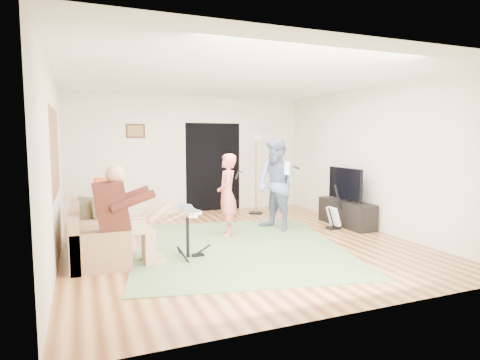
% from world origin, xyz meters
% --- Properties ---
extents(floor, '(6.00, 6.00, 0.00)m').
position_xyz_m(floor, '(0.00, 0.00, 0.00)').
color(floor, brown).
rests_on(floor, ground).
extents(walls, '(5.50, 6.00, 2.70)m').
position_xyz_m(walls, '(0.00, 0.00, 1.35)').
color(walls, silver).
rests_on(walls, floor).
extents(ceiling, '(6.00, 6.00, 0.00)m').
position_xyz_m(ceiling, '(0.00, 0.00, 2.70)').
color(ceiling, white).
rests_on(ceiling, walls).
extents(window_blinds, '(0.00, 2.05, 2.05)m').
position_xyz_m(window_blinds, '(-2.74, 0.20, 1.55)').
color(window_blinds, '#96582E').
rests_on(window_blinds, walls).
extents(doorway, '(2.10, 0.00, 2.10)m').
position_xyz_m(doorway, '(0.55, 2.99, 1.05)').
color(doorway, black).
rests_on(doorway, walls).
extents(picture_frame, '(0.42, 0.03, 0.32)m').
position_xyz_m(picture_frame, '(-1.25, 2.99, 1.90)').
color(picture_frame, '#3F2314').
rests_on(picture_frame, walls).
extents(area_rug, '(3.89, 4.31, 0.02)m').
position_xyz_m(area_rug, '(-0.10, -0.30, 0.01)').
color(area_rug, '#5A7849').
rests_on(area_rug, floor).
extents(sofa, '(0.77, 1.87, 0.76)m').
position_xyz_m(sofa, '(-2.28, 0.07, 0.25)').
color(sofa, '#976E4B').
rests_on(sofa, floor).
extents(drummer, '(0.91, 0.51, 1.39)m').
position_xyz_m(drummer, '(-1.87, -0.58, 0.54)').
color(drummer, '#4B1D15').
rests_on(drummer, sofa).
extents(drum_kit, '(0.41, 0.73, 0.75)m').
position_xyz_m(drum_kit, '(-1.00, -0.58, 0.33)').
color(drum_kit, black).
rests_on(drum_kit, floor).
extents(singer, '(0.50, 0.62, 1.47)m').
position_xyz_m(singer, '(-0.00, 0.49, 0.74)').
color(singer, '#F5726A').
rests_on(singer, floor).
extents(microphone, '(0.06, 0.06, 0.24)m').
position_xyz_m(microphone, '(0.20, 0.49, 1.10)').
color(microphone, black).
rests_on(microphone, singer).
extents(guitarist, '(0.89, 1.01, 1.74)m').
position_xyz_m(guitarist, '(1.01, 0.55, 0.87)').
color(guitarist, slate).
rests_on(guitarist, floor).
extents(guitar_held, '(0.33, 0.60, 0.26)m').
position_xyz_m(guitar_held, '(1.21, 0.55, 1.18)').
color(guitar_held, white).
rests_on(guitar_held, guitarist).
extents(guitar_spare, '(0.31, 0.27, 0.85)m').
position_xyz_m(guitar_spare, '(2.09, 0.23, 0.24)').
color(guitar_spare, black).
rests_on(guitar_spare, floor).
extents(torchiere_lamp, '(0.32, 0.32, 1.81)m').
position_xyz_m(torchiere_lamp, '(1.34, 2.25, 1.24)').
color(torchiere_lamp, black).
rests_on(torchiere_lamp, floor).
extents(dining_chair, '(0.53, 0.55, 1.01)m').
position_xyz_m(dining_chair, '(-1.93, 1.62, 0.36)').
color(dining_chair, tan).
rests_on(dining_chair, floor).
extents(tv_cabinet, '(0.40, 1.40, 0.50)m').
position_xyz_m(tv_cabinet, '(2.50, 0.39, 0.25)').
color(tv_cabinet, black).
rests_on(tv_cabinet, floor).
extents(television, '(0.06, 0.99, 0.62)m').
position_xyz_m(television, '(2.45, 0.39, 0.85)').
color(television, black).
rests_on(television, tv_cabinet).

